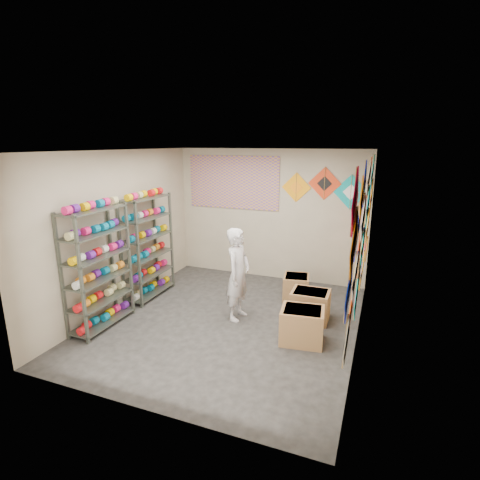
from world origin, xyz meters
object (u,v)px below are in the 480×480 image
at_px(carton_b, 310,305).
at_px(carton_c, 296,287).
at_px(shelf_rack_front, 98,269).
at_px(shopkeeper, 238,274).
at_px(shelf_rack_back, 148,247).
at_px(carton_a, 302,325).

relative_size(carton_b, carton_c, 1.19).
distance_m(shelf_rack_front, shopkeeper, 2.16).
xyz_separation_m(shelf_rack_back, carton_b, (3.01, 0.10, -0.70)).
bearing_deg(shelf_rack_back, carton_b, 1.82).
height_order(shelf_rack_back, carton_b, shelf_rack_back).
relative_size(carton_a, carton_b, 1.01).
bearing_deg(shelf_rack_back, carton_a, -12.07).
distance_m(shelf_rack_front, shelf_rack_back, 1.30).
height_order(shelf_rack_front, shelf_rack_back, same).
bearing_deg(shelf_rack_front, carton_b, 24.88).
distance_m(shelf_rack_back, carton_b, 3.09).
height_order(shelf_rack_front, carton_b, shelf_rack_front).
bearing_deg(carton_a, shelf_rack_back, 160.79).
bearing_deg(carton_b, shelf_rack_front, -156.16).
xyz_separation_m(shelf_rack_back, carton_c, (2.61, 0.86, -0.73)).
relative_size(shopkeeper, carton_c, 3.01).
distance_m(shelf_rack_back, carton_a, 3.18).
height_order(shopkeeper, carton_b, shopkeeper).
bearing_deg(carton_a, carton_b, 84.90).
height_order(shopkeeper, carton_a, shopkeeper).
height_order(shelf_rack_back, carton_a, shelf_rack_back).
bearing_deg(shelf_rack_front, carton_c, 39.63).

